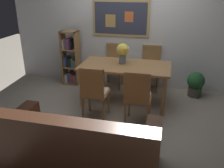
{
  "coord_description": "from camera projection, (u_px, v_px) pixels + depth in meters",
  "views": [
    {
      "loc": [
        0.81,
        -3.7,
        2.04
      ],
      "look_at": [
        0.01,
        -0.38,
        0.65
      ],
      "focal_mm": 38.71,
      "sensor_mm": 36.0,
      "label": 1
    }
  ],
  "objects": [
    {
      "name": "ground_plane",
      "position": [
        117.0,
        110.0,
        4.28
      ],
      "size": [
        12.0,
        12.0,
        0.0
      ],
      "primitive_type": "plane",
      "color": "gray"
    },
    {
      "name": "wall_back_with_painting",
      "position": [
        131.0,
        24.0,
        4.95
      ],
      "size": [
        5.2,
        0.14,
        2.6
      ],
      "color": "silver",
      "rests_on": "ground_plane"
    },
    {
      "name": "dining_table",
      "position": [
        125.0,
        70.0,
        4.35
      ],
      "size": [
        1.59,
        0.87,
        0.73
      ],
      "color": "#9E7042",
      "rests_on": "ground_plane"
    },
    {
      "name": "dining_chair_far_right",
      "position": [
        151.0,
        64.0,
        4.99
      ],
      "size": [
        0.4,
        0.41,
        0.91
      ],
      "color": "#9E7042",
      "rests_on": "ground_plane"
    },
    {
      "name": "dining_chair_near_right",
      "position": [
        138.0,
        94.0,
        3.61
      ],
      "size": [
        0.4,
        0.41,
        0.91
      ],
      "color": "#9E7042",
      "rests_on": "ground_plane"
    },
    {
      "name": "dining_chair_near_left",
      "position": [
        94.0,
        89.0,
        3.78
      ],
      "size": [
        0.4,
        0.41,
        0.91
      ],
      "color": "#9E7042",
      "rests_on": "ground_plane"
    },
    {
      "name": "dining_chair_far_left",
      "position": [
        114.0,
        62.0,
        5.14
      ],
      "size": [
        0.4,
        0.41,
        0.91
      ],
      "color": "#9E7042",
      "rests_on": "ground_plane"
    },
    {
      "name": "leather_couch",
      "position": [
        78.0,
        150.0,
        2.74
      ],
      "size": [
        1.8,
        0.84,
        0.84
      ],
      "color": "#472819",
      "rests_on": "ground_plane"
    },
    {
      "name": "bookshelf",
      "position": [
        71.0,
        60.0,
        5.26
      ],
      "size": [
        0.36,
        0.28,
        1.17
      ],
      "color": "#9E7042",
      "rests_on": "ground_plane"
    },
    {
      "name": "potted_ivy",
      "position": [
        196.0,
        84.0,
        4.73
      ],
      "size": [
        0.34,
        0.34,
        0.57
      ],
      "color": "#4C4742",
      "rests_on": "ground_plane"
    },
    {
      "name": "flower_vase",
      "position": [
        123.0,
        51.0,
        4.31
      ],
      "size": [
        0.23,
        0.22,
        0.37
      ],
      "color": "slate",
      "rests_on": "dining_table"
    }
  ]
}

